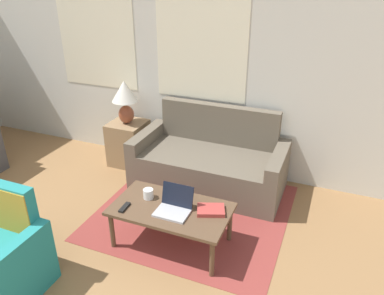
% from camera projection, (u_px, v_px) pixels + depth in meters
% --- Properties ---
extents(wall_back, '(6.64, 0.06, 2.60)m').
position_uv_depth(wall_back, '(154.00, 60.00, 4.55)').
color(wall_back, silver).
rests_on(wall_back, ground_plane).
extents(rug, '(1.91, 1.80, 0.01)m').
position_uv_depth(rug, '(193.00, 211.00, 3.95)').
color(rug, brown).
rests_on(rug, ground_plane).
extents(couch, '(1.71, 0.82, 0.89)m').
position_uv_depth(couch, '(210.00, 163.00, 4.35)').
color(couch, '#665B4C').
rests_on(couch, ground_plane).
extents(side_table, '(0.44, 0.44, 0.56)m').
position_uv_depth(side_table, '(129.00, 143.00, 4.82)').
color(side_table, '#937551').
rests_on(side_table, ground_plane).
extents(table_lamp, '(0.32, 0.32, 0.54)m').
position_uv_depth(table_lamp, '(125.00, 97.00, 4.55)').
color(table_lamp, brown).
rests_on(table_lamp, side_table).
extents(coffee_table, '(1.06, 0.59, 0.40)m').
position_uv_depth(coffee_table, '(171.00, 211.00, 3.35)').
color(coffee_table, brown).
rests_on(coffee_table, ground_plane).
extents(laptop, '(0.29, 0.26, 0.22)m').
position_uv_depth(laptop, '(174.00, 206.00, 3.26)').
color(laptop, '#B7B7BC').
rests_on(laptop, coffee_table).
extents(cup_navy, '(0.09, 0.09, 0.09)m').
position_uv_depth(cup_navy, '(148.00, 194.00, 3.45)').
color(cup_navy, white).
rests_on(cup_navy, coffee_table).
extents(book_red, '(0.29, 0.25, 0.04)m').
position_uv_depth(book_red, '(211.00, 210.00, 3.27)').
color(book_red, '#B23D38').
rests_on(book_red, coffee_table).
extents(tv_remote, '(0.05, 0.15, 0.02)m').
position_uv_depth(tv_remote, '(125.00, 207.00, 3.32)').
color(tv_remote, black).
rests_on(tv_remote, coffee_table).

